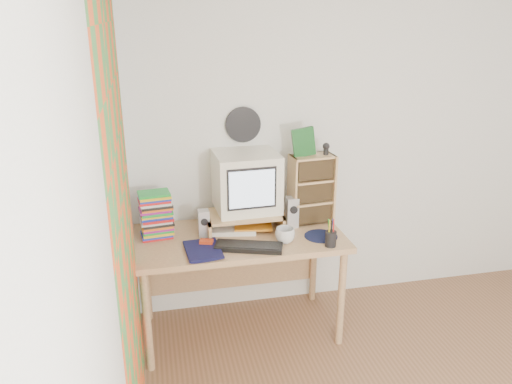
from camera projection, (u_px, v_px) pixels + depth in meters
name	position (u px, v px, depth m)	size (l,w,h in m)	color
back_wall	(365.00, 142.00, 3.74)	(3.50, 3.50, 0.00)	white
left_wall	(110.00, 285.00, 1.78)	(3.50, 3.50, 0.00)	white
curtain	(127.00, 250.00, 2.26)	(2.20, 2.20, 0.00)	#DE4F1F
wall_disc	(243.00, 125.00, 3.47)	(0.25, 0.25, 0.02)	black
desk	(238.00, 249.00, 3.46)	(1.40, 0.70, 0.75)	tan
monitor_riser	(244.00, 216.00, 3.43)	(0.52, 0.30, 0.12)	tan
crt_monitor	(247.00, 183.00, 3.40)	(0.42, 0.42, 0.40)	white
speaker_left	(204.00, 224.00, 3.31)	(0.07, 0.07, 0.19)	silver
speaker_right	(292.00, 212.00, 3.47)	(0.08, 0.08, 0.21)	silver
keyboard	(249.00, 247.00, 3.16)	(0.43, 0.14, 0.03)	black
dvd_stack	(156.00, 217.00, 3.29)	(0.20, 0.14, 0.28)	brown
cd_rack	(311.00, 189.00, 3.49)	(0.30, 0.16, 0.50)	tan
mug	(285.00, 235.00, 3.24)	(0.13, 0.13, 0.10)	silver
diary	(186.00, 250.00, 3.09)	(0.26, 0.20, 0.05)	#0F1039
mousepad	(321.00, 236.00, 3.34)	(0.22, 0.22, 0.00)	black
pen_cup	(331.00, 236.00, 3.18)	(0.07, 0.07, 0.14)	black
papers	(241.00, 227.00, 3.45)	(0.30, 0.22, 0.04)	white
red_box	(206.00, 243.00, 3.20)	(0.08, 0.05, 0.04)	#B93313
game_box	(304.00, 142.00, 3.36)	(0.15, 0.03, 0.19)	#17521F
webcam	(326.00, 149.00, 3.41)	(0.05, 0.05, 0.08)	black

